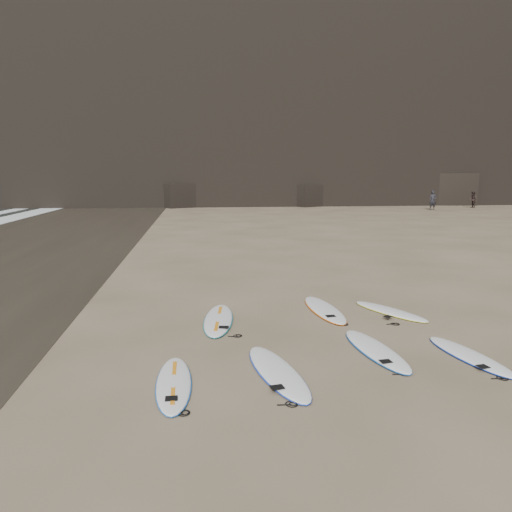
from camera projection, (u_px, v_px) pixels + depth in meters
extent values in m
plane|color=#897559|center=(403.00, 350.00, 9.92)|extent=(240.00, 240.00, 0.00)
cube|color=black|center=(297.00, 49.00, 66.65)|extent=(170.00, 32.00, 40.00)
cube|color=black|center=(305.00, 196.00, 54.77)|extent=(4.23, 4.46, 2.33)
cube|color=black|center=(447.00, 189.00, 57.70)|extent=(5.95, 5.19, 3.59)
cube|color=black|center=(176.00, 195.00, 53.07)|extent=(4.49, 4.76, 2.49)
ellipsoid|color=white|center=(174.00, 383.00, 8.26)|extent=(0.60, 2.36, 0.08)
ellipsoid|color=white|center=(277.00, 371.00, 8.73)|extent=(1.09, 2.73, 0.10)
ellipsoid|color=white|center=(376.00, 350.00, 9.82)|extent=(0.88, 2.60, 0.09)
ellipsoid|color=white|center=(469.00, 355.00, 9.53)|extent=(0.93, 2.37, 0.08)
ellipsoid|color=white|center=(218.00, 319.00, 11.87)|extent=(0.94, 2.76, 0.10)
ellipsoid|color=white|center=(324.00, 309.00, 12.76)|extent=(0.81, 2.74, 0.10)
ellipsoid|color=white|center=(390.00, 311.00, 12.62)|extent=(1.53, 2.33, 0.08)
imported|color=black|center=(433.00, 200.00, 48.90)|extent=(0.74, 0.53, 1.90)
imported|color=black|center=(473.00, 200.00, 51.84)|extent=(0.67, 0.86, 1.74)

